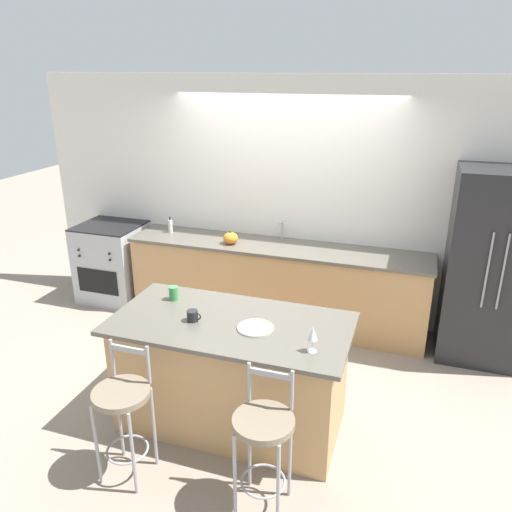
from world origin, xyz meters
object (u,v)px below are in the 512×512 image
(oven_range, at_px, (113,262))
(dinner_plate, at_px, (255,328))
(refrigerator, at_px, (489,267))
(bar_stool_near, at_px, (123,407))
(soap_bottle, at_px, (170,226))
(coffee_mug, at_px, (193,316))
(wine_glass, at_px, (313,334))
(pumpkin_decoration, at_px, (231,238))
(tumbler_cup, at_px, (174,293))
(bar_stool_far, at_px, (264,436))

(oven_range, bearing_deg, dinner_plate, -36.27)
(refrigerator, bearing_deg, dinner_plate, -134.30)
(bar_stool_near, relative_size, dinner_plate, 3.65)
(oven_range, xyz_separation_m, dinner_plate, (2.47, -1.82, 0.46))
(soap_bottle, bearing_deg, refrigerator, -1.33)
(bar_stool_near, bearing_deg, coffee_mug, 71.85)
(refrigerator, bearing_deg, coffee_mug, -140.77)
(wine_glass, relative_size, soap_bottle, 1.03)
(soap_bottle, bearing_deg, pumpkin_decoration, -10.87)
(bar_stool_near, height_order, coffee_mug, coffee_mug)
(dinner_plate, bearing_deg, bar_stool_near, -135.07)
(refrigerator, xyz_separation_m, tumbler_cup, (-2.58, -1.56, 0.03))
(refrigerator, xyz_separation_m, bar_stool_far, (-1.49, -2.51, -0.38))
(oven_range, distance_m, soap_bottle, 0.95)
(soap_bottle, bearing_deg, wine_glass, -43.93)
(coffee_mug, bearing_deg, tumbler_cup, 136.73)
(refrigerator, xyz_separation_m, dinner_plate, (-1.77, -1.82, -0.01))
(soap_bottle, bearing_deg, coffee_mug, -58.30)
(oven_range, xyz_separation_m, bar_stool_far, (2.76, -2.50, 0.09))
(bar_stool_near, height_order, tumbler_cup, tumbler_cup)
(pumpkin_decoration, bearing_deg, refrigerator, 1.68)
(dinner_plate, relative_size, soap_bottle, 1.46)
(bar_stool_near, bearing_deg, tumbler_cup, 95.19)
(coffee_mug, bearing_deg, bar_stool_far, -39.97)
(bar_stool_far, bearing_deg, tumbler_cup, 139.05)
(bar_stool_far, bearing_deg, pumpkin_decoration, 115.37)
(tumbler_cup, distance_m, soap_bottle, 1.86)
(oven_range, distance_m, bar_stool_near, 3.08)
(wine_glass, distance_m, coffee_mug, 0.98)
(tumbler_cup, xyz_separation_m, soap_bottle, (-0.88, 1.64, 0.02))
(bar_stool_far, relative_size, soap_bottle, 5.32)
(bar_stool_near, relative_size, wine_glass, 5.16)
(refrigerator, relative_size, bar_stool_near, 1.91)
(bar_stool_far, xyz_separation_m, tumbler_cup, (-1.09, 0.95, 0.41))
(refrigerator, relative_size, wine_glass, 9.83)
(bar_stool_far, relative_size, coffee_mug, 8.67)
(wine_glass, xyz_separation_m, soap_bottle, (-2.16, 2.08, -0.06))
(bar_stool_near, height_order, pumpkin_decoration, pumpkin_decoration)
(bar_stool_near, height_order, bar_stool_far, same)
(refrigerator, distance_m, wine_glass, 2.39)
(oven_range, relative_size, tumbler_cup, 8.23)
(bar_stool_near, bearing_deg, refrigerator, 45.48)
(dinner_plate, relative_size, tumbler_cup, 2.33)
(oven_range, relative_size, wine_glass, 4.98)
(oven_range, height_order, dinner_plate, oven_range)
(dinner_plate, bearing_deg, coffee_mug, -175.93)
(bar_stool_near, distance_m, tumbler_cup, 1.06)
(refrigerator, distance_m, soap_bottle, 3.46)
(refrigerator, height_order, oven_range, refrigerator)
(refrigerator, xyz_separation_m, coffee_mug, (-2.27, -1.85, 0.02))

